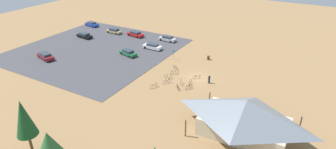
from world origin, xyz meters
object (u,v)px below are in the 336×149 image
(bicycle_teal_yard_center, at_px, (175,67))
(car_black_near_entry, at_px, (84,35))
(car_blue_far_end, at_px, (92,24))
(bicycle_silver_edge_north, at_px, (181,82))
(car_silver_mid_lot, at_px, (167,38))
(bicycle_green_edge_south, at_px, (174,72))
(bicycle_white_lone_east, at_px, (190,82))
(bicycle_black_back_row, at_px, (178,87))
(car_red_by_curb, at_px, (135,34))
(car_tan_front_row, at_px, (114,31))
(bicycle_red_lone_west, at_px, (189,87))
(bicycle_orange_mid_cluster, at_px, (154,86))
(lot_sign, at_px, (174,53))
(bicycle_yellow_near_sign, at_px, (168,77))
(bicycle_purple_trailside, at_px, (167,82))
(pine_center, at_px, (24,118))
(bike_pavilion, at_px, (245,116))
(pine_far_west, at_px, (50,149))
(bicycle_blue_near_porch, at_px, (197,77))
(visitor_near_lot, at_px, (209,79))
(trash_bin, at_px, (208,58))

(bicycle_teal_yard_center, height_order, car_black_near_entry, car_black_near_entry)
(car_blue_far_end, bearing_deg, bicycle_silver_edge_north, 154.22)
(bicycle_teal_yard_center, bearing_deg, car_silver_mid_lot, -54.89)
(bicycle_green_edge_south, distance_m, bicycle_white_lone_east, 5.09)
(bicycle_black_back_row, relative_size, car_silver_mid_lot, 0.28)
(car_silver_mid_lot, bearing_deg, car_red_by_curb, 6.38)
(bicycle_green_edge_south, distance_m, car_red_by_curb, 25.30)
(car_red_by_curb, bearing_deg, car_black_near_entry, 34.49)
(bicycle_green_edge_south, xyz_separation_m, car_tan_front_row, (27.04, -14.50, 0.34))
(bicycle_red_lone_west, xyz_separation_m, car_red_by_curb, (25.30, -19.11, 0.35))
(bicycle_orange_mid_cluster, bearing_deg, bicycle_teal_yard_center, -87.20)
(lot_sign, distance_m, bicycle_yellow_near_sign, 9.46)
(bicycle_yellow_near_sign, relative_size, bicycle_silver_edge_north, 1.05)
(bicycle_purple_trailside, height_order, car_tan_front_row, car_tan_front_row)
(bicycle_yellow_near_sign, bearing_deg, car_blue_far_end, -26.62)
(pine_center, relative_size, bicycle_black_back_row, 5.96)
(bicycle_teal_yard_center, distance_m, bicycle_green_edge_south, 2.49)
(bike_pavilion, distance_m, lot_sign, 28.01)
(bicycle_purple_trailside, height_order, car_red_by_curb, car_red_by_curb)
(pine_center, xyz_separation_m, bicycle_green_edge_south, (-5.29, -28.70, -4.73))
(bicycle_yellow_near_sign, relative_size, car_red_by_curb, 0.34)
(bicycle_red_lone_west, height_order, bicycle_white_lone_east, bicycle_red_lone_west)
(pine_far_west, distance_m, bicycle_blue_near_porch, 31.69)
(car_silver_mid_lot, bearing_deg, pine_center, 97.04)
(pine_far_west, bearing_deg, bicycle_teal_yard_center, -85.33)
(car_tan_front_row, bearing_deg, bicycle_blue_near_porch, 156.15)
(bike_pavilion, distance_m, bicycle_purple_trailside, 18.60)
(bike_pavilion, bearing_deg, pine_center, 36.64)
(lot_sign, xyz_separation_m, visitor_near_lot, (-11.15, 6.66, -0.52))
(visitor_near_lot, bearing_deg, car_tan_front_row, -22.97)
(bicycle_teal_yard_center, xyz_separation_m, car_blue_far_end, (36.21, -14.17, 0.37))
(car_black_near_entry, relative_size, visitor_near_lot, 2.80)
(lot_sign, distance_m, car_red_by_curb, 18.65)
(bicycle_black_back_row, bearing_deg, car_black_near_entry, -19.77)
(bicycle_yellow_near_sign, xyz_separation_m, car_silver_mid_lot, (10.68, -18.37, 0.36))
(lot_sign, distance_m, bicycle_black_back_row, 13.66)
(pine_center, distance_m, bicycle_blue_near_porch, 31.20)
(pine_center, distance_m, bicycle_orange_mid_cluster, 22.93)
(lot_sign, relative_size, bicycle_yellow_near_sign, 1.30)
(bicycle_blue_near_porch, relative_size, bicycle_green_edge_south, 1.02)
(bicycle_blue_near_porch, distance_m, visitor_near_lot, 2.86)
(bicycle_red_lone_west, distance_m, bicycle_purple_trailside, 4.46)
(car_black_near_entry, height_order, car_blue_far_end, car_black_near_entry)
(lot_sign, distance_m, visitor_near_lot, 13.00)
(bicycle_purple_trailside, xyz_separation_m, car_red_by_curb, (20.85, -19.29, 0.35))
(car_silver_mid_lot, bearing_deg, bicycle_teal_yard_center, 125.11)
(bicycle_blue_near_porch, bearing_deg, bicycle_red_lone_west, 94.81)
(bike_pavilion, bearing_deg, visitor_near_lot, -50.29)
(lot_sign, height_order, bicycle_purple_trailside, lot_sign)
(trash_bin, bearing_deg, bike_pavilion, 122.67)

